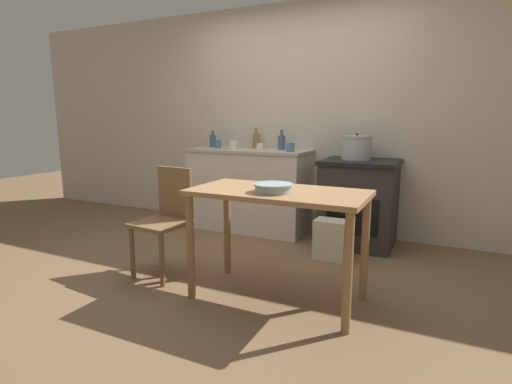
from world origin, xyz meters
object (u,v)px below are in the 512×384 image
work_table (278,208)px  cup_mid_right (290,147)px  chair (166,218)px  stove (359,203)px  stock_pot (357,147)px  mixing_bowl_large (273,187)px  bottle_left (282,142)px  flour_sack (331,239)px  cup_center (218,144)px  bottle_mid_left (213,141)px  cup_center_left (233,145)px  bottle_far_left (256,140)px  cup_center_right (260,147)px

work_table → cup_mid_right: (-0.47, 1.46, 0.31)m
chair → stove: bearing=54.7°
stock_pot → stove: bearing=-19.6°
mixing_bowl_large → bottle_left: (-0.66, 1.76, 0.19)m
bottle_left → flour_sack: bearing=-41.5°
bottle_left → cup_center: (-0.73, -0.17, -0.03)m
stock_pot → bottle_mid_left: 1.76m
stove → cup_center: 1.74m
stock_pot → work_table: bearing=-97.5°
bottle_left → bottle_mid_left: bearing=-178.7°
bottle_mid_left → cup_mid_right: bottle_mid_left is taller
flour_sack → mixing_bowl_large: size_ratio=1.39×
stove → stock_pot: size_ratio=2.88×
chair → cup_center_left: cup_center_left is taller
stove → chair: bearing=-130.9°
stove → bottle_far_left: bearing=169.9°
stock_pot → bottle_far_left: size_ratio=1.31×
work_table → bottle_left: (-0.66, 1.67, 0.35)m
stove → cup_center_right: cup_center_right is taller
bottle_mid_left → cup_center_left: bearing=-21.1°
bottle_mid_left → flour_sack: bearing=-21.8°
work_table → cup_mid_right: 1.56m
work_table → bottle_far_left: bearing=120.2°
bottle_left → cup_center_right: (-0.18, -0.20, -0.05)m
stock_pot → bottle_mid_left: bearing=176.5°
stock_pot → cup_center: 1.59m
stove → chair: size_ratio=0.99×
bottle_far_left → bottle_left: size_ratio=1.06×
bottle_mid_left → bottle_far_left: bearing=10.4°
chair → bottle_far_left: 1.79m
stock_pot → mixing_bowl_large: stock_pot is taller
bottle_left → cup_mid_right: 0.29m
flour_sack → bottle_far_left: (-1.14, 0.77, 0.84)m
flour_sack → cup_center_left: cup_center_left is taller
flour_sack → bottle_far_left: size_ratio=1.59×
stove → bottle_left: (-0.92, 0.15, 0.58)m
chair → cup_center_left: size_ratio=9.52×
work_table → mixing_bowl_large: (0.00, -0.09, 0.16)m
bottle_far_left → cup_center_right: bearing=-56.7°
work_table → cup_center_right: 1.72m
mixing_bowl_large → stove: bearing=80.9°
chair → bottle_left: 1.75m
bottle_far_left → bottle_left: bottle_far_left is taller
mixing_bowl_large → bottle_left: bottle_left is taller
mixing_bowl_large → cup_mid_right: cup_mid_right is taller
work_table → stock_pot: (0.20, 1.54, 0.32)m
bottle_far_left → cup_center_right: 0.33m
chair → bottle_mid_left: size_ratio=4.44×
chair → stock_pot: bearing=56.3°
bottle_far_left → cup_center: bearing=-146.1°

